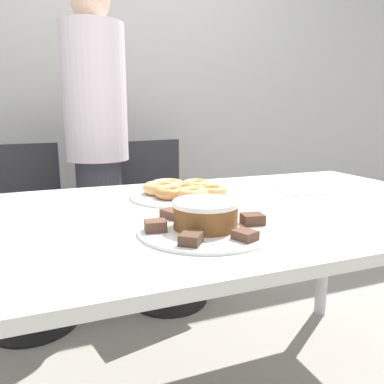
{
  "coord_description": "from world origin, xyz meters",
  "views": [
    {
      "loc": [
        -0.4,
        -1.05,
        1.07
      ],
      "look_at": [
        -0.0,
        -0.01,
        0.83
      ],
      "focal_mm": 35.0,
      "sensor_mm": 36.0,
      "label": 1
    }
  ],
  "objects_px": {
    "person_standing": "(98,148)",
    "office_chair_left": "(27,240)",
    "plate_cake": "(205,229)",
    "frosted_cake": "(206,214)",
    "napkin": "(300,192)",
    "office_chair_right": "(163,225)",
    "plate_donuts": "(182,195)"
  },
  "relations": [
    {
      "from": "person_standing",
      "to": "office_chair_left",
      "type": "bearing_deg",
      "value": 175.05
    },
    {
      "from": "plate_cake",
      "to": "person_standing",
      "type": "bearing_deg",
      "value": 96.3
    },
    {
      "from": "plate_cake",
      "to": "frosted_cake",
      "type": "distance_m",
      "value": 0.04
    },
    {
      "from": "office_chair_left",
      "to": "napkin",
      "type": "height_order",
      "value": "office_chair_left"
    },
    {
      "from": "office_chair_right",
      "to": "plate_cake",
      "type": "relative_size",
      "value": 2.62
    },
    {
      "from": "plate_donuts",
      "to": "frosted_cake",
      "type": "distance_m",
      "value": 0.41
    },
    {
      "from": "plate_cake",
      "to": "napkin",
      "type": "xyz_separation_m",
      "value": [
        0.52,
        0.31,
        -0.0
      ]
    },
    {
      "from": "plate_cake",
      "to": "plate_donuts",
      "type": "bearing_deg",
      "value": 78.57
    },
    {
      "from": "office_chair_right",
      "to": "frosted_cake",
      "type": "xyz_separation_m",
      "value": [
        -0.23,
        -1.14,
        0.38
      ]
    },
    {
      "from": "person_standing",
      "to": "office_chair_left",
      "type": "distance_m",
      "value": 0.59
    },
    {
      "from": "person_standing",
      "to": "office_chair_left",
      "type": "relative_size",
      "value": 1.84
    },
    {
      "from": "frosted_cake",
      "to": "napkin",
      "type": "xyz_separation_m",
      "value": [
        0.52,
        0.31,
        -0.04
      ]
    },
    {
      "from": "plate_donuts",
      "to": "frosted_cake",
      "type": "bearing_deg",
      "value": -101.43
    },
    {
      "from": "person_standing",
      "to": "plate_cake",
      "type": "xyz_separation_m",
      "value": [
        0.12,
        -1.11,
        -0.12
      ]
    },
    {
      "from": "office_chair_left",
      "to": "plate_donuts",
      "type": "distance_m",
      "value": 1.0
    },
    {
      "from": "person_standing",
      "to": "napkin",
      "type": "distance_m",
      "value": 1.04
    },
    {
      "from": "office_chair_left",
      "to": "napkin",
      "type": "relative_size",
      "value": 5.6
    },
    {
      "from": "office_chair_right",
      "to": "napkin",
      "type": "bearing_deg",
      "value": -84.54
    },
    {
      "from": "office_chair_right",
      "to": "plate_donuts",
      "type": "distance_m",
      "value": 0.83
    },
    {
      "from": "plate_donuts",
      "to": "frosted_cake",
      "type": "xyz_separation_m",
      "value": [
        -0.08,
        -0.4,
        0.04
      ]
    },
    {
      "from": "office_chair_left",
      "to": "napkin",
      "type": "distance_m",
      "value": 1.36
    },
    {
      "from": "office_chair_right",
      "to": "plate_donuts",
      "type": "height_order",
      "value": "office_chair_right"
    },
    {
      "from": "person_standing",
      "to": "plate_cake",
      "type": "bearing_deg",
      "value": -83.7
    },
    {
      "from": "person_standing",
      "to": "office_chair_right",
      "type": "xyz_separation_m",
      "value": [
        0.35,
        0.03,
        -0.46
      ]
    },
    {
      "from": "office_chair_left",
      "to": "person_standing",
      "type": "bearing_deg",
      "value": -10.86
    },
    {
      "from": "plate_cake",
      "to": "office_chair_left",
      "type": "bearing_deg",
      "value": 113.28
    },
    {
      "from": "plate_cake",
      "to": "napkin",
      "type": "height_order",
      "value": "plate_cake"
    },
    {
      "from": "frosted_cake",
      "to": "napkin",
      "type": "bearing_deg",
      "value": 30.47
    },
    {
      "from": "person_standing",
      "to": "frosted_cake",
      "type": "bearing_deg",
      "value": -83.7
    },
    {
      "from": "office_chair_left",
      "to": "napkin",
      "type": "bearing_deg",
      "value": -45.44
    },
    {
      "from": "office_chair_left",
      "to": "plate_donuts",
      "type": "relative_size",
      "value": 2.41
    },
    {
      "from": "plate_donuts",
      "to": "frosted_cake",
      "type": "relative_size",
      "value": 2.26
    }
  ]
}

